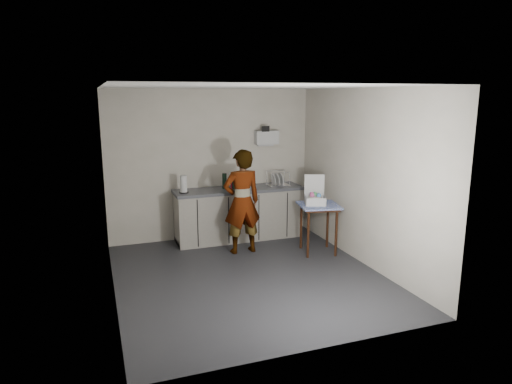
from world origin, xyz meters
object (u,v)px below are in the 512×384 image
object	(u,v)px
soda_can	(232,185)
bakery_box	(315,198)
kitchen_counter	(239,215)
dish_rack	(278,182)
soap_bottle	(235,181)
paper_towel	(184,185)
side_table	(319,211)
standing_man	(242,202)
dark_bottle	(224,181)

from	to	relation	value
soda_can	bakery_box	size ratio (longest dim) A/B	0.25
kitchen_counter	dish_rack	world-z (taller)	dish_rack
soap_bottle	dish_rack	bearing A→B (deg)	1.87
paper_towel	dish_rack	xyz separation A→B (m)	(1.69, 0.02, -0.08)
bakery_box	paper_towel	bearing A→B (deg)	172.93
soap_bottle	bakery_box	xyz separation A→B (m)	(1.03, -1.00, -0.15)
dish_rack	bakery_box	bearing A→B (deg)	-77.87
side_table	standing_man	distance (m)	1.23
dish_rack	side_table	bearing A→B (deg)	-76.52
standing_man	paper_towel	distance (m)	1.05
kitchen_counter	dark_bottle	world-z (taller)	dark_bottle
dark_bottle	soap_bottle	bearing A→B (deg)	-34.94
side_table	soap_bottle	distance (m)	1.55
side_table	standing_man	bearing A→B (deg)	170.98
dark_bottle	paper_towel	world-z (taller)	paper_towel
soda_can	bakery_box	xyz separation A→B (m)	(1.06, -1.05, -0.07)
side_table	paper_towel	world-z (taller)	paper_towel
side_table	paper_towel	bearing A→B (deg)	162.70
paper_towel	soap_bottle	bearing A→B (deg)	-0.14
soap_bottle	bakery_box	world-z (taller)	bakery_box
standing_man	soap_bottle	size ratio (longest dim) A/B	6.26
standing_man	dark_bottle	size ratio (longest dim) A/B	6.28
kitchen_counter	dish_rack	bearing A→B (deg)	-2.34
bakery_box	side_table	bearing A→B (deg)	-37.12
dish_rack	soda_can	bearing A→B (deg)	178.41
soda_can	dish_rack	xyz separation A→B (m)	(0.84, -0.02, 0.00)
kitchen_counter	soda_can	bearing A→B (deg)	-176.88
kitchen_counter	paper_towel	world-z (taller)	paper_towel
standing_man	bakery_box	xyz separation A→B (m)	(1.11, -0.36, 0.06)
side_table	paper_towel	xyz separation A→B (m)	(-1.95, 1.06, 0.36)
bakery_box	soap_bottle	bearing A→B (deg)	156.47
kitchen_counter	soda_can	distance (m)	0.55
soap_bottle	paper_towel	size ratio (longest dim) A/B	0.92
kitchen_counter	paper_towel	size ratio (longest dim) A/B	7.74
standing_man	soap_bottle	bearing A→B (deg)	-99.13
dark_bottle	dish_rack	size ratio (longest dim) A/B	0.71
side_table	kitchen_counter	bearing A→B (deg)	142.65
soap_bottle	soda_can	xyz separation A→B (m)	(-0.03, 0.05, -0.08)
soda_can	dish_rack	size ratio (longest dim) A/B	0.30
standing_man	soda_can	size ratio (longest dim) A/B	14.60
dark_bottle	paper_towel	size ratio (longest dim) A/B	0.92
side_table	bakery_box	bearing A→B (deg)	133.62
standing_man	dish_rack	distance (m)	1.11
kitchen_counter	standing_man	world-z (taller)	standing_man
dark_bottle	dish_rack	world-z (taller)	dark_bottle
side_table	soap_bottle	world-z (taller)	soap_bottle
kitchen_counter	dish_rack	distance (m)	0.90
standing_man	soda_can	xyz separation A→B (m)	(0.05, 0.68, 0.13)
side_table	standing_man	xyz separation A→B (m)	(-1.15, 0.42, 0.15)
paper_towel	bakery_box	distance (m)	2.16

